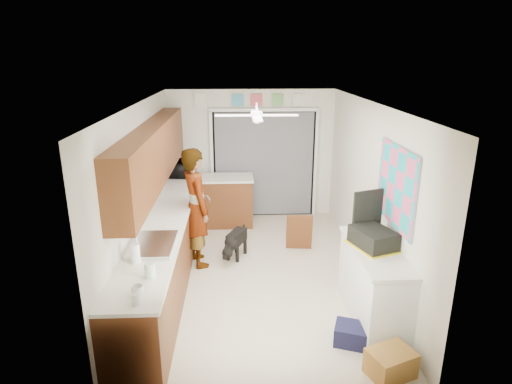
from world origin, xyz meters
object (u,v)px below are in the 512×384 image
object	(u,v)px
dog	(237,243)
cup	(138,290)
navy_crate	(351,334)
man	(196,208)
cardboard_box	(391,363)
microwave	(181,168)
paper_towel_roll	(135,253)
suitcase	(373,238)

from	to	relation	value
dog	cup	bearing A→B (deg)	-85.17
navy_crate	dog	world-z (taller)	dog
navy_crate	man	world-z (taller)	man
man	cup	bearing A→B (deg)	150.43
cardboard_box	man	distance (m)	3.44
microwave	man	distance (m)	1.79
cup	navy_crate	world-z (taller)	cup
cup	cardboard_box	distance (m)	2.63
microwave	dog	size ratio (longest dim) A/B	0.83
microwave	paper_towel_roll	size ratio (longest dim) A/B	2.33
cup	paper_towel_roll	size ratio (longest dim) A/B	0.53
microwave	navy_crate	world-z (taller)	microwave
man	cardboard_box	bearing A→B (deg)	-161.94
paper_towel_roll	navy_crate	size ratio (longest dim) A/B	0.61
paper_towel_roll	man	world-z (taller)	man
cardboard_box	suitcase	bearing A→B (deg)	86.20
suitcase	man	size ratio (longest dim) A/B	0.28
paper_towel_roll	cardboard_box	xyz separation A→B (m)	(2.65, -0.77, -0.91)
suitcase	man	bearing A→B (deg)	125.54
paper_towel_roll	cardboard_box	distance (m)	2.91
paper_towel_roll	man	bearing A→B (deg)	74.51
navy_crate	cardboard_box	bearing A→B (deg)	-62.87
man	microwave	bearing A→B (deg)	-7.63
cup	suitcase	bearing A→B (deg)	20.48
suitcase	cardboard_box	distance (m)	1.39
cardboard_box	navy_crate	xyz separation A→B (m)	(-0.27, 0.52, -0.03)
suitcase	paper_towel_roll	bearing A→B (deg)	165.95
dog	suitcase	bearing A→B (deg)	-21.98
suitcase	navy_crate	size ratio (longest dim) A/B	1.41
paper_towel_roll	dog	distance (m)	2.40
microwave	navy_crate	size ratio (longest dim) A/B	1.43
microwave	paper_towel_roll	world-z (taller)	microwave
navy_crate	dog	size ratio (longest dim) A/B	0.58
suitcase	dog	distance (m)	2.48
microwave	cardboard_box	xyz separation A→B (m)	(2.59, -4.30, -0.94)
cup	microwave	bearing A→B (deg)	91.38
microwave	paper_towel_roll	bearing A→B (deg)	-173.52
cardboard_box	navy_crate	world-z (taller)	cardboard_box
cup	dog	xyz separation A→B (m)	(0.93, 2.65, -0.74)
man	dog	size ratio (longest dim) A/B	2.92
navy_crate	microwave	bearing A→B (deg)	121.56
paper_towel_roll	navy_crate	world-z (taller)	paper_towel_roll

